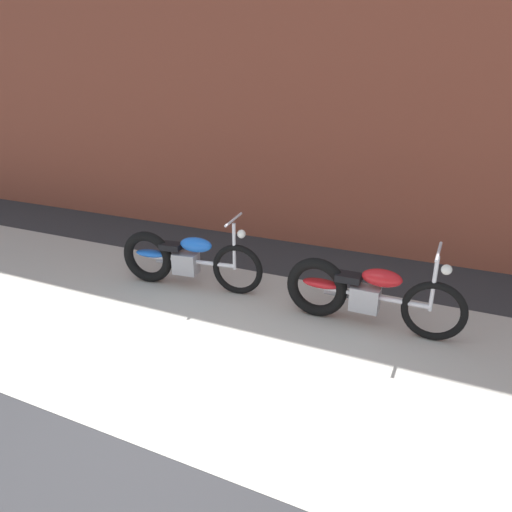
% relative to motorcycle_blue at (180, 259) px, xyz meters
% --- Properties ---
extents(ground_plane, '(80.00, 80.00, 0.00)m').
position_rel_motorcycle_blue_xyz_m(ground_plane, '(1.33, -2.63, -0.40)').
color(ground_plane, '#2D2D30').
extents(sidewalk_slab, '(36.00, 3.50, 0.01)m').
position_rel_motorcycle_blue_xyz_m(sidewalk_slab, '(1.33, -0.88, -0.40)').
color(sidewalk_slab, '#B2ADA3').
rests_on(sidewalk_slab, ground).
extents(brick_building_wall, '(36.00, 0.50, 5.19)m').
position_rel_motorcycle_blue_xyz_m(brick_building_wall, '(1.33, 2.57, 2.20)').
color(brick_building_wall, brown).
rests_on(brick_building_wall, ground).
extents(motorcycle_blue, '(2.00, 0.58, 1.03)m').
position_rel_motorcycle_blue_xyz_m(motorcycle_blue, '(0.00, 0.00, 0.00)').
color(motorcycle_blue, black).
rests_on(motorcycle_blue, ground).
extents(motorcycle_red, '(2.01, 0.58, 1.03)m').
position_rel_motorcycle_blue_xyz_m(motorcycle_red, '(2.41, -0.04, 0.00)').
color(motorcycle_red, black).
rests_on(motorcycle_red, ground).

